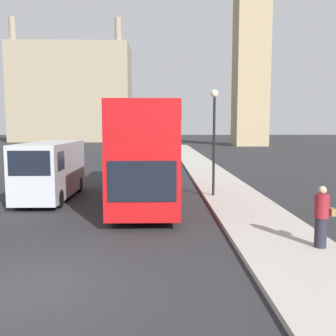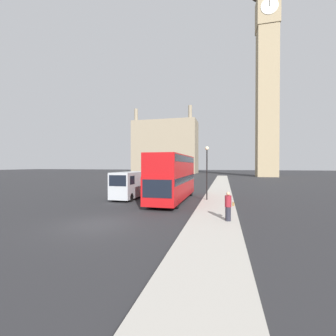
{
  "view_description": "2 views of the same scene",
  "coord_description": "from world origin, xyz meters",
  "px_view_note": "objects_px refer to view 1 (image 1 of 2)",
  "views": [
    {
      "loc": [
        2.88,
        -7.71,
        3.42
      ],
      "look_at": [
        3.28,
        9.54,
        1.51
      ],
      "focal_mm": 40.0,
      "sensor_mm": 36.0,
      "label": 1
    },
    {
      "loc": [
        7.03,
        -11.34,
        3.38
      ],
      "look_at": [
        -0.31,
        17.86,
        3.0
      ],
      "focal_mm": 24.0,
      "sensor_mm": 36.0,
      "label": 2
    }
  ],
  "objects_px": {
    "red_double_decker_bus": "(147,149)",
    "white_van": "(50,169)",
    "street_lamp": "(214,125)",
    "pedestrian": "(322,217)",
    "parked_sedan": "(120,149)"
  },
  "relations": [
    {
      "from": "street_lamp",
      "to": "parked_sedan",
      "type": "bearing_deg",
      "value": 104.58
    },
    {
      "from": "white_van",
      "to": "street_lamp",
      "type": "xyz_separation_m",
      "value": [
        7.69,
        0.06,
        2.05
      ]
    },
    {
      "from": "pedestrian",
      "to": "parked_sedan",
      "type": "bearing_deg",
      "value": 104.25
    },
    {
      "from": "pedestrian",
      "to": "parked_sedan",
      "type": "relative_size",
      "value": 0.38
    },
    {
      "from": "pedestrian",
      "to": "red_double_decker_bus",
      "type": "bearing_deg",
      "value": 123.73
    },
    {
      "from": "parked_sedan",
      "to": "street_lamp",
      "type": "bearing_deg",
      "value": -75.42
    },
    {
      "from": "red_double_decker_bus",
      "to": "parked_sedan",
      "type": "bearing_deg",
      "value": 98.46
    },
    {
      "from": "red_double_decker_bus",
      "to": "parked_sedan",
      "type": "relative_size",
      "value": 2.44
    },
    {
      "from": "red_double_decker_bus",
      "to": "white_van",
      "type": "bearing_deg",
      "value": 175.62
    },
    {
      "from": "street_lamp",
      "to": "parked_sedan",
      "type": "xyz_separation_m",
      "value": [
        -7.46,
        28.68,
        -2.83
      ]
    },
    {
      "from": "parked_sedan",
      "to": "red_double_decker_bus",
      "type": "bearing_deg",
      "value": -81.54
    },
    {
      "from": "red_double_decker_bus",
      "to": "white_van",
      "type": "xyz_separation_m",
      "value": [
        -4.55,
        0.35,
        -0.96
      ]
    },
    {
      "from": "pedestrian",
      "to": "street_lamp",
      "type": "height_order",
      "value": "street_lamp"
    },
    {
      "from": "white_van",
      "to": "parked_sedan",
      "type": "distance_m",
      "value": 28.76
    },
    {
      "from": "red_double_decker_bus",
      "to": "pedestrian",
      "type": "distance_m",
      "value": 9.0
    }
  ]
}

